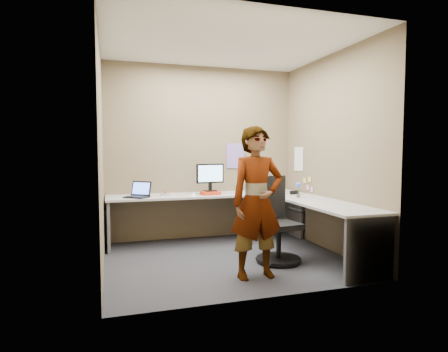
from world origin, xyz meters
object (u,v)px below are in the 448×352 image
object	(u,v)px
monitor	(210,175)
person	(257,202)
desk	(248,208)
office_chair	(276,227)

from	to	relation	value
monitor	person	bearing A→B (deg)	-94.27
desk	monitor	xyz separation A→B (m)	(-0.42, 0.49, 0.44)
desk	person	distance (m)	1.19
office_chair	person	size ratio (longest dim) A/B	0.63
office_chair	monitor	bearing A→B (deg)	109.38
desk	monitor	size ratio (longest dim) A/B	6.94
monitor	person	world-z (taller)	person
desk	monitor	world-z (taller)	monitor
desk	office_chair	bearing A→B (deg)	-78.44
desk	office_chair	xyz separation A→B (m)	(0.13, -0.63, -0.16)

